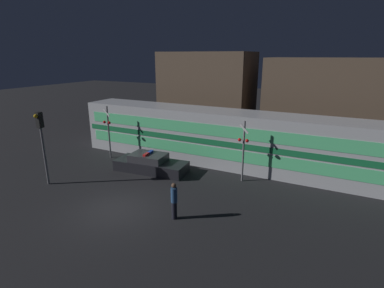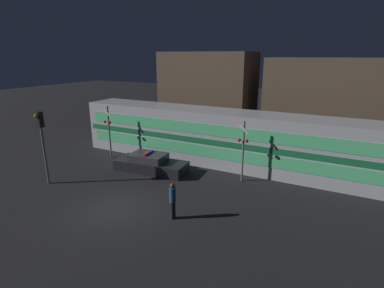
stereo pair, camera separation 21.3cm
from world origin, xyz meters
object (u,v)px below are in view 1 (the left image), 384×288
pedestrian (174,201)px  police_car (151,164)px  crossing_signal_near (243,148)px  train (231,139)px  traffic_light_corner (42,135)px

pedestrian → police_car: bearing=134.5°
police_car → crossing_signal_near: (6.02, 1.13, 1.66)m
train → traffic_light_corner: bearing=-136.8°
police_car → traffic_light_corner: (-4.30, -4.62, 2.57)m
police_car → crossing_signal_near: size_ratio=1.32×
police_car → traffic_light_corner: bearing=-138.2°
train → traffic_light_corner: (-8.70, -8.18, 1.14)m
train → pedestrian: train is taller
traffic_light_corner → police_car: bearing=47.0°
police_car → pedestrian: bearing=-50.7°
traffic_light_corner → train: bearing=43.2°
pedestrian → crossing_signal_near: 6.05m
police_car → traffic_light_corner: 6.81m
crossing_signal_near → pedestrian: bearing=-104.6°
police_car → pedestrian: size_ratio=2.74×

